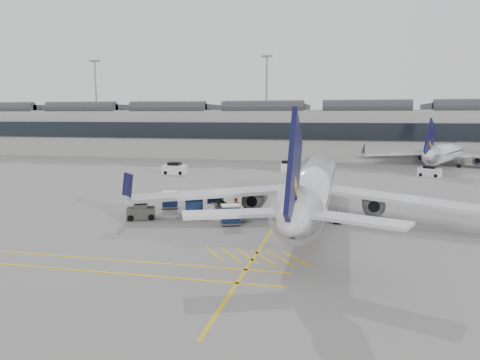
% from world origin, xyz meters
% --- Properties ---
extents(ground, '(220.00, 220.00, 0.00)m').
position_xyz_m(ground, '(0.00, 0.00, 0.00)').
color(ground, gray).
rests_on(ground, ground).
extents(terminal, '(200.00, 20.45, 12.40)m').
position_xyz_m(terminal, '(0.00, 71.93, 6.14)').
color(terminal, '#9E9E99').
rests_on(terminal, ground).
extents(light_masts, '(113.00, 0.60, 25.45)m').
position_xyz_m(light_masts, '(-1.67, 86.00, 14.49)').
color(light_masts, slate).
rests_on(light_masts, ground).
extents(apron_markings, '(0.25, 60.00, 0.01)m').
position_xyz_m(apron_markings, '(10.00, 10.00, 0.01)').
color(apron_markings, gold).
rests_on(apron_markings, ground).
extents(airliner_main, '(36.13, 39.45, 10.49)m').
position_xyz_m(airliner_main, '(13.02, 6.22, 3.08)').
color(airliner_main, silver).
rests_on(airliner_main, ground).
extents(airliner_far, '(30.15, 33.30, 9.45)m').
position_xyz_m(airliner_far, '(35.66, 59.03, 2.78)').
color(airliner_far, silver).
rests_on(airliner_far, ground).
extents(belt_loader, '(4.64, 2.45, 1.84)m').
position_xyz_m(belt_loader, '(4.73, 3.90, 0.54)').
color(belt_loader, silver).
rests_on(belt_loader, ground).
extents(baggage_cart_a, '(2.19, 2.02, 1.86)m').
position_xyz_m(baggage_cart_a, '(6.03, 1.87, 1.00)').
color(baggage_cart_a, gray).
rests_on(baggage_cart_a, ground).
extents(baggage_cart_b, '(2.09, 1.85, 1.89)m').
position_xyz_m(baggage_cart_b, '(1.51, 5.02, 1.01)').
color(baggage_cart_b, gray).
rests_on(baggage_cart_b, ground).
extents(baggage_cart_c, '(1.64, 1.38, 1.67)m').
position_xyz_m(baggage_cart_c, '(3.10, 7.20, 0.90)').
color(baggage_cart_c, gray).
rests_on(baggage_cart_c, ground).
extents(baggage_cart_d, '(2.07, 1.88, 1.82)m').
position_xyz_m(baggage_cart_d, '(-2.15, 7.84, 0.97)').
color(baggage_cart_d, gray).
rests_on(baggage_cart_d, ground).
extents(ramp_agent_a, '(0.83, 0.81, 1.92)m').
position_xyz_m(ramp_agent_a, '(5.81, 5.09, 0.96)').
color(ramp_agent_a, '#E54B0C').
rests_on(ramp_agent_a, ground).
extents(ramp_agent_b, '(1.01, 0.92, 1.68)m').
position_xyz_m(ramp_agent_b, '(6.28, 7.03, 0.84)').
color(ramp_agent_b, '#FF5A0D').
rests_on(ramp_agent_b, ground).
extents(pushback_tug, '(3.10, 2.57, 1.50)m').
position_xyz_m(pushback_tug, '(-2.98, 2.29, 0.67)').
color(pushback_tug, '#585D4E').
rests_on(pushback_tug, ground).
extents(safety_cone_nose, '(0.35, 0.35, 0.49)m').
position_xyz_m(safety_cone_nose, '(11.11, 18.19, 0.24)').
color(safety_cone_nose, '#F24C0A').
rests_on(safety_cone_nose, ground).
extents(safety_cone_engine, '(0.41, 0.41, 0.57)m').
position_xyz_m(safety_cone_engine, '(11.54, 4.17, 0.28)').
color(safety_cone_engine, '#F24C0A').
rests_on(safety_cone_engine, ground).
extents(service_van_left, '(3.97, 2.06, 2.01)m').
position_xyz_m(service_van_left, '(-12.08, 35.44, 0.90)').
color(service_van_left, silver).
rests_on(service_van_left, ground).
extents(service_van_mid, '(2.23, 4.08, 2.04)m').
position_xyz_m(service_van_mid, '(6.11, 42.95, 0.91)').
color(service_van_mid, silver).
rests_on(service_van_mid, ground).
extents(service_van_right, '(3.89, 3.01, 1.79)m').
position_xyz_m(service_van_right, '(29.47, 41.77, 0.80)').
color(service_van_right, silver).
rests_on(service_van_right, ground).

